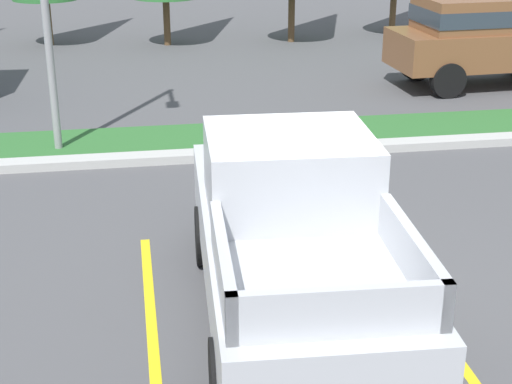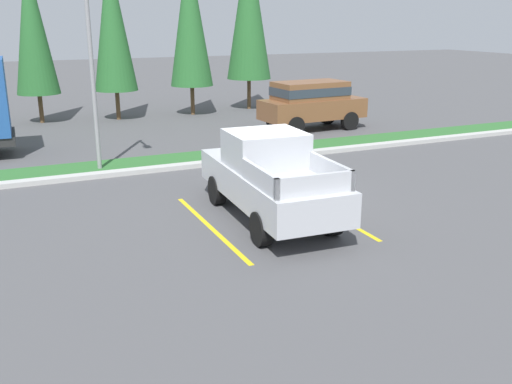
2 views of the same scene
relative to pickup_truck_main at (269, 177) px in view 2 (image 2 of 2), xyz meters
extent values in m
plane|color=#4C4C4F|center=(0.56, 0.54, -1.04)|extent=(120.00, 120.00, 0.00)
cube|color=yellow|center=(-1.55, -0.05, -1.04)|extent=(0.12, 4.80, 0.01)
cube|color=yellow|center=(1.55, -0.05, -1.04)|extent=(0.12, 4.80, 0.01)
cube|color=#B2B2AD|center=(0.56, 5.54, -0.97)|extent=(56.00, 0.40, 0.15)
cube|color=#2D662D|center=(0.56, 6.64, -1.01)|extent=(56.00, 1.80, 0.06)
cylinder|color=black|center=(-0.78, 1.54, -0.66)|extent=(0.32, 0.77, 0.76)
cylinder|color=black|center=(0.92, 1.46, -0.66)|extent=(0.32, 0.77, 0.76)
cylinder|color=black|center=(-0.93, -1.56, -0.66)|extent=(0.32, 0.77, 0.76)
cylinder|color=black|center=(0.77, -1.64, -0.66)|extent=(0.32, 0.77, 0.76)
cube|color=silver|center=(0.00, -0.05, -0.16)|extent=(2.15, 5.29, 0.76)
cube|color=silver|center=(0.01, 0.25, 0.64)|extent=(1.84, 1.68, 0.84)
cube|color=#2D3842|center=(0.05, 1.07, 0.69)|extent=(1.62, 0.14, 0.63)
cube|color=silver|center=(-0.92, -1.46, 0.44)|extent=(0.19, 1.90, 0.44)
cube|color=silver|center=(0.78, -1.54, 0.44)|extent=(0.19, 1.90, 0.44)
cube|color=silver|center=(-0.12, -2.40, 0.44)|extent=(1.80, 0.19, 0.44)
cube|color=silver|center=(0.12, 2.50, -0.40)|extent=(1.81, 0.25, 0.28)
cylinder|color=black|center=(8.15, 10.73, -0.64)|extent=(0.81, 0.31, 0.80)
cylinder|color=black|center=(8.25, 9.04, -0.64)|extent=(0.81, 0.31, 0.80)
cylinder|color=black|center=(5.35, 10.56, -0.64)|extent=(0.81, 0.31, 0.80)
cylinder|color=black|center=(5.46, 8.86, -0.64)|extent=(0.81, 0.31, 0.80)
cube|color=brown|center=(6.80, 9.80, -0.12)|extent=(4.71, 2.13, 0.84)
cube|color=brown|center=(6.65, 9.79, 0.68)|extent=(3.20, 1.87, 0.76)
cube|color=#2D3842|center=(6.65, 9.79, 0.66)|extent=(3.24, 1.91, 0.36)
cylinder|color=gray|center=(-2.98, 6.44, 2.32)|extent=(0.14, 0.14, 6.73)
cylinder|color=brown|center=(-3.90, 16.55, -0.37)|extent=(0.20, 0.20, 1.35)
cone|color=#28662D|center=(-3.90, 16.55, 3.37)|extent=(1.94, 1.94, 6.13)
cylinder|color=brown|center=(-0.44, 15.98, -0.34)|extent=(0.20, 0.20, 1.40)
cone|color=#28662D|center=(-0.44, 15.98, 3.54)|extent=(2.02, 2.02, 6.36)
cylinder|color=brown|center=(3.32, 15.90, -0.31)|extent=(0.20, 0.20, 1.46)
cone|color=#28662D|center=(3.32, 15.90, 3.76)|extent=(2.11, 2.11, 6.67)
cylinder|color=brown|center=(6.73, 16.55, -0.23)|extent=(0.20, 0.20, 1.61)
cone|color=#28662D|center=(6.73, 16.55, 4.24)|extent=(2.33, 2.33, 7.34)
camera|label=1|loc=(-1.63, -7.52, 3.57)|focal=54.94mm
camera|label=2|loc=(-5.80, -12.03, 3.65)|focal=40.31mm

